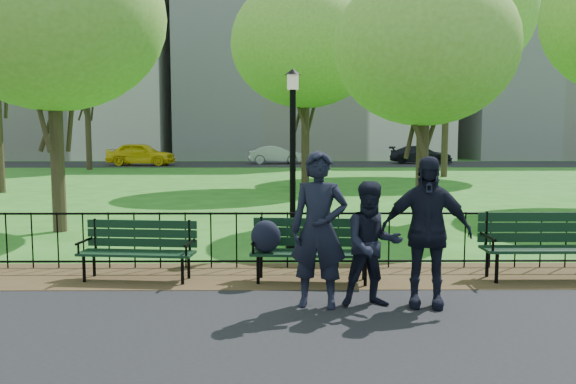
{
  "coord_description": "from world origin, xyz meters",
  "views": [
    {
      "loc": [
        -0.66,
        -6.69,
        2.09
      ],
      "look_at": [
        -0.59,
        1.5,
        1.27
      ],
      "focal_mm": 35.0,
      "sensor_mm": 36.0,
      "label": 1
    }
  ],
  "objects_px": {
    "tree_far_c": "(306,44)",
    "park_bench_right_a": "(545,238)",
    "lamppost": "(293,152)",
    "taxi": "(141,154)",
    "person_mid": "(372,244)",
    "sedan_dark": "(421,155)",
    "person_right": "(426,232)",
    "tree_near_w": "(51,15)",
    "park_bench_main": "(290,240)",
    "person_left": "(319,230)",
    "tree_near_e": "(425,48)",
    "park_bench_left_a": "(139,244)",
    "tree_far_e": "(448,13)",
    "tree_far_w": "(85,37)",
    "sedan_silver": "(275,155)"
  },
  "relations": [
    {
      "from": "tree_far_c",
      "to": "park_bench_right_a",
      "type": "bearing_deg",
      "value": -78.25
    },
    {
      "from": "lamppost",
      "to": "taxi",
      "type": "distance_m",
      "value": 31.24
    },
    {
      "from": "person_mid",
      "to": "sedan_dark",
      "type": "relative_size",
      "value": 0.33
    },
    {
      "from": "park_bench_right_a",
      "to": "person_right",
      "type": "height_order",
      "value": "person_right"
    },
    {
      "from": "tree_near_w",
      "to": "park_bench_main",
      "type": "bearing_deg",
      "value": -40.98
    },
    {
      "from": "taxi",
      "to": "person_left",
      "type": "bearing_deg",
      "value": -156.54
    },
    {
      "from": "park_bench_main",
      "to": "tree_far_c",
      "type": "bearing_deg",
      "value": 91.46
    },
    {
      "from": "tree_near_w",
      "to": "tree_near_e",
      "type": "bearing_deg",
      "value": 7.26
    },
    {
      "from": "park_bench_main",
      "to": "person_right",
      "type": "relative_size",
      "value": 0.96
    },
    {
      "from": "park_bench_left_a",
      "to": "tree_near_e",
      "type": "bearing_deg",
      "value": 49.84
    },
    {
      "from": "tree_far_e",
      "to": "person_mid",
      "type": "distance_m",
      "value": 24.27
    },
    {
      "from": "tree_near_w",
      "to": "tree_far_e",
      "type": "relative_size",
      "value": 0.57
    },
    {
      "from": "park_bench_right_a",
      "to": "tree_far_c",
      "type": "relative_size",
      "value": 0.23
    },
    {
      "from": "tree_far_w",
      "to": "taxi",
      "type": "bearing_deg",
      "value": 67.6
    },
    {
      "from": "park_bench_right_a",
      "to": "person_right",
      "type": "xyz_separation_m",
      "value": [
        -2.08,
        -1.32,
        0.33
      ]
    },
    {
      "from": "park_bench_left_a",
      "to": "person_right",
      "type": "bearing_deg",
      "value": -13.32
    },
    {
      "from": "tree_far_w",
      "to": "person_mid",
      "type": "xyz_separation_m",
      "value": [
        13.17,
        -28.29,
        -7.33
      ]
    },
    {
      "from": "tree_far_c",
      "to": "sedan_silver",
      "type": "height_order",
      "value": "tree_far_c"
    },
    {
      "from": "tree_near_w",
      "to": "sedan_silver",
      "type": "distance_m",
      "value": 30.33
    },
    {
      "from": "person_mid",
      "to": "taxi",
      "type": "bearing_deg",
      "value": 102.92
    },
    {
      "from": "park_bench_main",
      "to": "tree_near_e",
      "type": "distance_m",
      "value": 7.17
    },
    {
      "from": "tree_near_e",
      "to": "sedan_silver",
      "type": "relative_size",
      "value": 1.45
    },
    {
      "from": "tree_near_e",
      "to": "tree_far_w",
      "type": "bearing_deg",
      "value": 125.27
    },
    {
      "from": "park_bench_left_a",
      "to": "taxi",
      "type": "distance_m",
      "value": 32.81
    },
    {
      "from": "person_mid",
      "to": "person_right",
      "type": "bearing_deg",
      "value": -5.01
    },
    {
      "from": "park_bench_main",
      "to": "person_right",
      "type": "distance_m",
      "value": 2.02
    },
    {
      "from": "lamppost",
      "to": "tree_far_e",
      "type": "bearing_deg",
      "value": 66.22
    },
    {
      "from": "park_bench_main",
      "to": "sedan_dark",
      "type": "distance_m",
      "value": 35.74
    },
    {
      "from": "tree_near_w",
      "to": "taxi",
      "type": "height_order",
      "value": "tree_near_w"
    },
    {
      "from": "tree_near_w",
      "to": "park_bench_right_a",
      "type": "bearing_deg",
      "value": -25.64
    },
    {
      "from": "person_mid",
      "to": "sedan_silver",
      "type": "relative_size",
      "value": 0.37
    },
    {
      "from": "person_right",
      "to": "person_left",
      "type": "bearing_deg",
      "value": -168.16
    },
    {
      "from": "park_bench_main",
      "to": "sedan_dark",
      "type": "xyz_separation_m",
      "value": [
        10.22,
        34.24,
        0.06
      ]
    },
    {
      "from": "park_bench_left_a",
      "to": "sedan_dark",
      "type": "distance_m",
      "value": 36.27
    },
    {
      "from": "person_right",
      "to": "tree_far_e",
      "type": "bearing_deg",
      "value": 84.35
    },
    {
      "from": "tree_far_c",
      "to": "sedan_dark",
      "type": "height_order",
      "value": "tree_far_c"
    },
    {
      "from": "lamppost",
      "to": "person_left",
      "type": "relative_size",
      "value": 1.74
    },
    {
      "from": "park_bench_main",
      "to": "park_bench_left_a",
      "type": "height_order",
      "value": "park_bench_main"
    },
    {
      "from": "tree_near_e",
      "to": "park_bench_main",
      "type": "bearing_deg",
      "value": -120.62
    },
    {
      "from": "tree_near_w",
      "to": "sedan_dark",
      "type": "relative_size",
      "value": 1.45
    },
    {
      "from": "park_bench_right_a",
      "to": "park_bench_main",
      "type": "bearing_deg",
      "value": -177.62
    },
    {
      "from": "park_bench_left_a",
      "to": "park_bench_right_a",
      "type": "xyz_separation_m",
      "value": [
        5.9,
        -0.0,
        0.07
      ]
    },
    {
      "from": "park_bench_left_a",
      "to": "park_bench_main",
      "type": "bearing_deg",
      "value": 1.38
    },
    {
      "from": "taxi",
      "to": "lamppost",
      "type": "bearing_deg",
      "value": -154.95
    },
    {
      "from": "tree_near_w",
      "to": "taxi",
      "type": "distance_m",
      "value": 28.38
    },
    {
      "from": "park_bench_left_a",
      "to": "sedan_silver",
      "type": "height_order",
      "value": "sedan_silver"
    },
    {
      "from": "tree_far_c",
      "to": "taxi",
      "type": "bearing_deg",
      "value": 121.82
    },
    {
      "from": "park_bench_main",
      "to": "taxi",
      "type": "relative_size",
      "value": 0.37
    },
    {
      "from": "park_bench_right_a",
      "to": "lamppost",
      "type": "height_order",
      "value": "lamppost"
    },
    {
      "from": "tree_far_e",
      "to": "sedan_dark",
      "type": "height_order",
      "value": "tree_far_e"
    }
  ]
}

